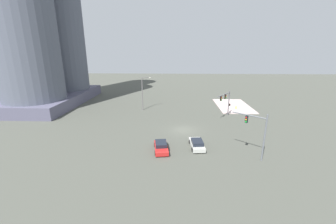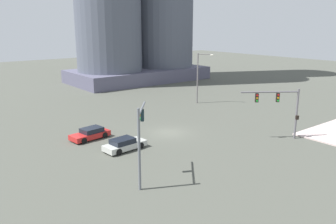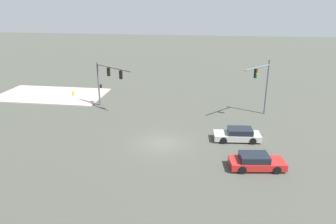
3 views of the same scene
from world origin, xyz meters
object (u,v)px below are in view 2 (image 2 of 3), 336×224
(traffic_signal_opposite_side, at_px, (140,133))
(sedan_car_approaching, at_px, (124,144))
(streetlamp_curved_arm, at_px, (199,74))
(sedan_car_waiting_far, at_px, (90,134))
(traffic_signal_near_corner, at_px, (282,104))

(traffic_signal_opposite_side, distance_m, sedan_car_approaching, 8.67)
(streetlamp_curved_arm, bearing_deg, sedan_car_approaching, -99.73)
(traffic_signal_opposite_side, xyz_separation_m, sedan_car_waiting_far, (1.79, 12.59, -3.55))
(traffic_signal_opposite_side, distance_m, streetlamp_curved_arm, 29.52)
(streetlamp_curved_arm, bearing_deg, sedan_car_waiting_far, -113.15)
(traffic_signal_near_corner, bearing_deg, sedan_car_approaching, 8.65)
(streetlamp_curved_arm, height_order, sedan_car_waiting_far, streetlamp_curved_arm)
(traffic_signal_near_corner, bearing_deg, sedan_car_waiting_far, -3.15)
(sedan_car_approaching, bearing_deg, traffic_signal_opposite_side, -116.71)
(traffic_signal_near_corner, height_order, sedan_car_waiting_far, traffic_signal_near_corner)
(sedan_car_approaching, bearing_deg, sedan_car_waiting_far, 96.81)
(traffic_signal_near_corner, bearing_deg, streetlamp_curved_arm, -70.91)
(traffic_signal_near_corner, relative_size, streetlamp_curved_arm, 0.70)
(traffic_signal_near_corner, distance_m, sedan_car_approaching, 17.14)
(traffic_signal_opposite_side, xyz_separation_m, streetlamp_curved_arm, (23.18, 18.27, 0.45))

